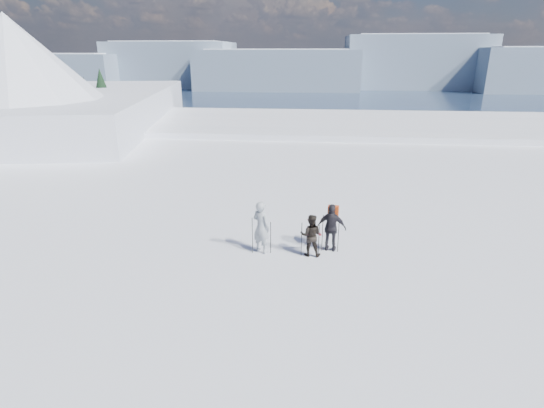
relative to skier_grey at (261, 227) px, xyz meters
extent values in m
plane|color=white|center=(2.84, 57.46, -18.44)|extent=(220.00, 208.01, 71.62)
cube|color=white|center=(2.84, 27.46, -7.44)|extent=(180.00, 16.00, 14.00)
plane|color=navy|center=(2.84, 287.46, -30.94)|extent=(820.00, 820.00, 0.00)
cube|color=slate|center=(-277.16, 437.46, -13.94)|extent=(150.00, 80.00, 34.00)
cube|color=white|center=(-277.16, 437.46, 0.06)|extent=(127.50, 70.00, 8.00)
cube|color=slate|center=(-157.16, 467.46, -7.94)|extent=(130.00, 80.00, 46.00)
cube|color=white|center=(-157.16, 467.46, 12.06)|extent=(110.50, 70.00, 8.00)
cube|color=slate|center=(-37.16, 437.46, -11.94)|extent=(160.00, 80.00, 38.00)
cube|color=white|center=(-37.16, 437.46, 4.06)|extent=(136.00, 70.00, 8.00)
cube|color=slate|center=(102.84, 467.46, -4.94)|extent=(140.00, 80.00, 52.00)
cube|color=white|center=(102.84, 467.46, 18.06)|extent=(119.00, 70.00, 8.00)
cube|color=white|center=(-25.16, 25.46, -5.94)|extent=(29.19, 35.68, 16.00)
cone|color=white|center=(-22.16, 19.46, 4.06)|extent=(18.00, 18.00, 9.00)
cone|color=white|center=(-30.16, 29.46, 0.06)|extent=(16.00, 16.00, 8.00)
cube|color=#2D2B28|center=(-19.16, 33.46, -9.94)|extent=(21.55, 17.87, 14.25)
cone|color=black|center=(-22.16, 28.46, -3.44)|extent=(6.16, 6.16, 11.00)
cone|color=black|center=(-17.16, 27.46, -3.44)|extent=(6.16, 6.16, 11.00)
cone|color=black|center=(-21.16, 31.46, -2.44)|extent=(7.28, 7.28, 13.00)
cone|color=black|center=(-16.16, 32.46, -3.94)|extent=(5.60, 5.60, 10.00)
cone|color=black|center=(-24.16, 33.46, -2.94)|extent=(6.72, 6.72, 12.00)
cone|color=black|center=(-19.16, 25.46, -4.44)|extent=(5.04, 5.04, 9.00)
cone|color=black|center=(-15.16, 29.46, -3.94)|extent=(5.60, 5.60, 10.00)
imported|color=#969DA3|center=(0.00, 0.00, 0.00)|extent=(0.82, 0.75, 1.88)
imported|color=black|center=(1.72, -0.10, -0.19)|extent=(0.75, 0.60, 1.49)
imported|color=black|center=(2.43, 0.36, -0.07)|extent=(1.07, 0.59, 1.73)
cube|color=#D74714|center=(2.48, 0.61, 1.05)|extent=(0.40, 0.27, 0.53)
cylinder|color=black|center=(-0.29, -0.12, -0.28)|extent=(0.02, 0.02, 1.32)
cylinder|color=black|center=(0.34, -0.08, -0.35)|extent=(0.02, 0.02, 1.17)
cylinder|color=black|center=(1.41, -0.18, -0.32)|extent=(0.02, 0.02, 1.23)
cylinder|color=black|center=(2.00, -0.21, -0.35)|extent=(0.02, 0.02, 1.18)
cylinder|color=black|center=(2.12, 0.30, -0.26)|extent=(0.02, 0.02, 1.35)
cylinder|color=black|center=(2.68, 0.26, -0.29)|extent=(0.02, 0.02, 1.29)
cube|color=black|center=(1.70, 2.40, -0.92)|extent=(0.33, 1.70, 0.03)
cube|color=black|center=(1.84, 2.40, -0.92)|extent=(0.58, 1.65, 0.03)
camera|label=1|loc=(1.72, -13.40, 5.72)|focal=28.00mm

